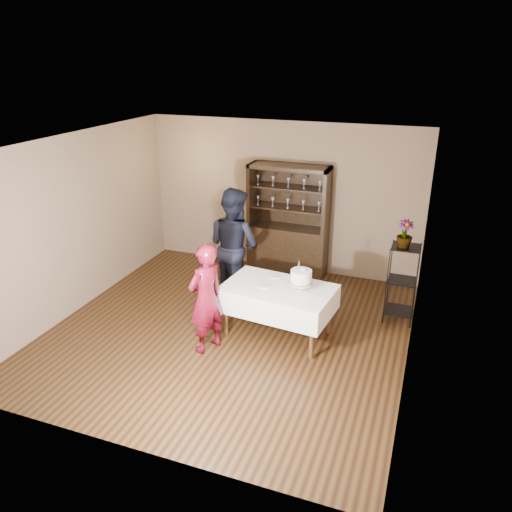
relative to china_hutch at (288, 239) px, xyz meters
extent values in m
plane|color=black|center=(-0.20, -2.25, -0.66)|extent=(5.00, 5.00, 0.00)
plane|color=silver|center=(-0.20, -2.25, 2.04)|extent=(5.00, 5.00, 0.00)
cube|color=#755D4B|center=(-0.20, 0.25, 0.69)|extent=(5.00, 0.02, 2.70)
cube|color=#755D4B|center=(-2.70, -2.25, 0.69)|extent=(0.02, 5.00, 2.70)
cube|color=#755D4B|center=(2.30, -2.25, 0.69)|extent=(0.02, 5.00, 2.70)
cube|color=black|center=(0.00, -0.01, -0.21)|extent=(1.40, 0.48, 0.90)
cube|color=black|center=(0.00, 0.21, 0.79)|extent=(1.40, 0.03, 1.10)
cube|color=black|center=(0.00, -0.01, 1.31)|extent=(1.40, 0.48, 0.06)
cube|color=black|center=(0.00, -0.01, 0.59)|extent=(1.28, 0.42, 0.02)
cube|color=black|center=(0.00, -0.01, 0.96)|extent=(1.28, 0.42, 0.02)
cylinder|color=black|center=(1.88, -1.25, -0.06)|extent=(0.02, 0.02, 1.20)
cylinder|color=black|center=(2.28, -1.25, -0.06)|extent=(0.02, 0.02, 1.20)
cylinder|color=black|center=(1.88, -0.85, -0.06)|extent=(0.02, 0.02, 1.20)
cylinder|color=black|center=(2.28, -0.85, -0.06)|extent=(0.02, 0.02, 1.20)
cube|color=black|center=(2.08, -1.05, -0.51)|extent=(0.40, 0.40, 0.02)
cube|color=black|center=(2.08, -1.05, -0.01)|extent=(0.40, 0.40, 0.01)
cube|color=black|center=(2.08, -1.05, 0.52)|extent=(0.40, 0.40, 0.02)
cube|color=silver|center=(0.50, -2.11, -0.08)|extent=(1.61, 1.10, 0.35)
cylinder|color=#462E19|center=(-0.19, -2.39, -0.31)|extent=(0.06, 0.06, 0.72)
cylinder|color=#462E19|center=(1.10, -2.53, -0.31)|extent=(0.06, 0.06, 0.72)
cylinder|color=#462E19|center=(-0.11, -1.68, -0.31)|extent=(0.06, 0.06, 0.72)
cylinder|color=#462E19|center=(1.18, -1.83, -0.31)|extent=(0.06, 0.06, 0.72)
imported|color=#390511|center=(-0.29, -2.78, 0.10)|extent=(0.56, 0.66, 1.54)
imported|color=black|center=(-0.52, -1.27, 0.27)|extent=(1.10, 0.98, 1.87)
cylinder|color=silver|center=(0.81, -2.06, 0.10)|extent=(0.18, 0.18, 0.01)
cylinder|color=silver|center=(0.81, -2.06, 0.14)|extent=(0.05, 0.05, 0.09)
cylinder|color=silver|center=(0.81, -2.06, 0.19)|extent=(0.32, 0.32, 0.01)
cylinder|color=#4D6B33|center=(0.81, -2.06, 0.20)|extent=(0.32, 0.32, 0.02)
cylinder|color=white|center=(0.81, -2.06, 0.29)|extent=(0.29, 0.29, 0.18)
sphere|color=#5A80C1|center=(0.83, -2.06, 0.39)|extent=(0.02, 0.02, 0.02)
cube|color=silver|center=(0.77, -2.08, 0.44)|extent=(0.02, 0.02, 0.13)
cube|color=black|center=(0.77, -2.08, 0.52)|extent=(0.02, 0.02, 0.05)
cylinder|color=silver|center=(0.31, -2.15, 0.10)|extent=(0.20, 0.20, 0.01)
cylinder|color=silver|center=(0.35, -1.79, 0.10)|extent=(0.20, 0.20, 0.01)
imported|color=#4D6B33|center=(2.04, -1.10, 0.72)|extent=(0.28, 0.28, 0.40)
camera|label=1|loc=(2.35, -8.05, 3.14)|focal=35.00mm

